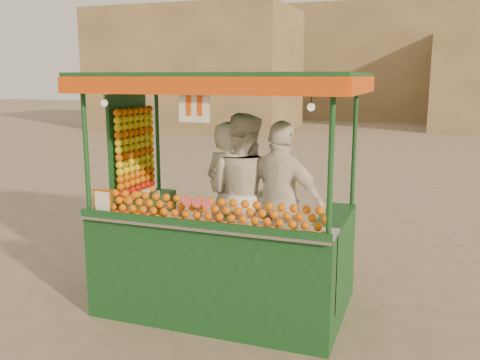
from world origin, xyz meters
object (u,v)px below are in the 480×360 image
(vendor_left, at_px, (229,198))
(vendor_right, at_px, (281,203))
(vendor_middle, at_px, (242,194))
(juice_cart, at_px, (217,235))

(vendor_left, xyz_separation_m, vendor_right, (0.68, -0.10, 0.02))
(vendor_middle, relative_size, vendor_right, 1.03)
(vendor_middle, bearing_deg, vendor_left, 26.01)
(vendor_left, relative_size, vendor_middle, 0.95)
(vendor_middle, xyz_separation_m, vendor_right, (0.53, -0.14, -0.03))
(juice_cart, relative_size, vendor_middle, 1.54)
(vendor_left, bearing_deg, vendor_middle, -146.69)
(juice_cart, distance_m, vendor_middle, 0.61)
(vendor_right, bearing_deg, juice_cart, 39.82)
(juice_cart, distance_m, vendor_left, 0.53)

